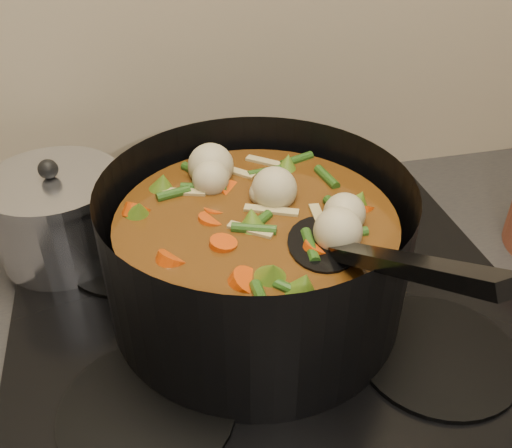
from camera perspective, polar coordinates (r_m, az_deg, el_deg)
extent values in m
cube|color=black|center=(0.75, 1.27, -10.14)|extent=(2.64, 0.64, 0.05)
cube|color=black|center=(0.72, 1.31, -8.20)|extent=(0.62, 0.54, 0.02)
cylinder|color=black|center=(0.61, -10.79, -17.73)|extent=(0.18, 0.18, 0.01)
cylinder|color=black|center=(0.68, 17.63, -12.26)|extent=(0.18, 0.18, 0.01)
cylinder|color=black|center=(0.80, -12.21, -2.89)|extent=(0.18, 0.18, 0.01)
cylinder|color=black|center=(0.85, 9.61, 0.15)|extent=(0.18, 0.18, 0.01)
cylinder|color=black|center=(0.65, 0.00, -2.55)|extent=(0.35, 0.35, 0.17)
cylinder|color=black|center=(0.71, 0.00, -7.68)|extent=(0.34, 0.34, 0.01)
cylinder|color=#59320F|center=(0.66, 0.00, -3.53)|extent=(0.31, 0.31, 0.12)
cylinder|color=#D5480A|center=(0.64, 4.02, 0.94)|extent=(0.03, 0.04, 0.03)
cylinder|color=#D5480A|center=(0.69, 2.65, 4.00)|extent=(0.05, 0.05, 0.03)
cylinder|color=#D5480A|center=(0.72, -4.91, 5.06)|extent=(0.05, 0.05, 0.03)
cylinder|color=#D5480A|center=(0.64, -5.76, 0.69)|extent=(0.04, 0.04, 0.03)
cylinder|color=#D5480A|center=(0.57, -6.62, -3.95)|extent=(0.05, 0.04, 0.03)
cylinder|color=#D5480A|center=(0.59, 0.99, -2.09)|extent=(0.05, 0.05, 0.03)
cylinder|color=#D5480A|center=(0.61, 7.15, -1.36)|extent=(0.04, 0.05, 0.03)
cylinder|color=#D5480A|center=(0.69, 8.53, 3.30)|extent=(0.04, 0.04, 0.03)
cylinder|color=#D5480A|center=(0.68, 0.50, 3.48)|extent=(0.05, 0.05, 0.03)
cylinder|color=#D5480A|center=(0.69, -6.28, 3.57)|extent=(0.05, 0.05, 0.03)
cylinder|color=#D5480A|center=(0.62, -4.14, -0.13)|extent=(0.04, 0.03, 0.03)
sphere|color=#C2B489|center=(0.64, 6.34, 2.38)|extent=(0.05, 0.05, 0.05)
sphere|color=#C2B489|center=(0.68, -1.73, 4.83)|extent=(0.05, 0.05, 0.05)
sphere|color=#C2B489|center=(0.61, -6.48, 0.27)|extent=(0.05, 0.05, 0.05)
sphere|color=#C2B489|center=(0.57, 2.84, -2.20)|extent=(0.05, 0.05, 0.05)
sphere|color=#C2B489|center=(0.65, 5.75, 3.12)|extent=(0.05, 0.05, 0.05)
cone|color=#547D1F|center=(0.57, -6.30, -3.29)|extent=(0.05, 0.05, 0.04)
cone|color=#547D1F|center=(0.56, 5.62, -3.63)|extent=(0.05, 0.05, 0.04)
cone|color=#547D1F|center=(0.65, 8.33, 2.48)|extent=(0.05, 0.05, 0.04)
cone|color=#547D1F|center=(0.71, 0.14, 5.63)|extent=(0.05, 0.05, 0.04)
cone|color=#547D1F|center=(0.66, -8.21, 2.63)|extent=(0.05, 0.05, 0.04)
cone|color=#547D1F|center=(0.56, -5.89, -3.50)|extent=(0.05, 0.05, 0.04)
cone|color=#547D1F|center=(0.56, 6.04, -3.43)|extent=(0.05, 0.05, 0.04)
cylinder|color=#2D5218|center=(0.66, 2.27, 3.15)|extent=(0.01, 0.05, 0.01)
cylinder|color=#2D5218|center=(0.72, -2.77, 6.02)|extent=(0.04, 0.04, 0.01)
cylinder|color=#2D5218|center=(0.67, -7.49, 2.97)|extent=(0.05, 0.02, 0.01)
cylinder|color=#2D5218|center=(0.61, -6.58, -0.51)|extent=(0.03, 0.05, 0.01)
cylinder|color=#2D5218|center=(0.59, -1.95, -1.79)|extent=(0.03, 0.05, 0.01)
cylinder|color=#2D5218|center=(0.54, 5.26, -5.55)|extent=(0.05, 0.02, 0.01)
cylinder|color=#2D5218|center=(0.61, 8.67, -0.72)|extent=(0.04, 0.04, 0.01)
cylinder|color=#2D5218|center=(0.66, 5.72, 2.67)|extent=(0.01, 0.05, 0.01)
cylinder|color=#2D5218|center=(0.67, 1.14, 3.40)|extent=(0.04, 0.04, 0.01)
cylinder|color=#2D5218|center=(0.71, -5.13, 5.48)|extent=(0.05, 0.02, 0.01)
cylinder|color=#2D5218|center=(0.65, -8.43, 1.81)|extent=(0.03, 0.05, 0.01)
cylinder|color=#2D5218|center=(0.59, -5.83, -1.50)|extent=(0.03, 0.05, 0.01)
cylinder|color=#2D5218|center=(0.58, -0.62, -2.00)|extent=(0.05, 0.02, 0.01)
cylinder|color=#2D5218|center=(0.56, 7.86, -4.38)|extent=(0.04, 0.04, 0.01)
cube|color=tan|center=(0.64, -7.70, 1.20)|extent=(0.05, 0.01, 0.00)
cube|color=tan|center=(0.56, -2.00, -3.98)|extent=(0.02, 0.05, 0.00)
cube|color=tan|center=(0.61, 7.54, -0.86)|extent=(0.05, 0.04, 0.00)
cube|color=tan|center=(0.69, 3.65, 4.34)|extent=(0.04, 0.04, 0.00)
cube|color=tan|center=(0.68, -5.62, 3.50)|extent=(0.03, 0.05, 0.00)
cube|color=tan|center=(0.58, -6.30, -2.30)|extent=(0.05, 0.02, 0.00)
ellipsoid|color=black|center=(0.59, 6.68, -2.13)|extent=(0.09, 0.11, 0.01)
cube|color=black|center=(0.48, 14.81, -4.03)|extent=(0.06, 0.21, 0.13)
cylinder|color=silver|center=(0.80, -18.98, 0.38)|extent=(0.17, 0.17, 0.11)
cylinder|color=silver|center=(0.77, -19.80, 3.96)|extent=(0.17, 0.17, 0.01)
sphere|color=black|center=(0.76, -20.08, 5.17)|extent=(0.03, 0.03, 0.03)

